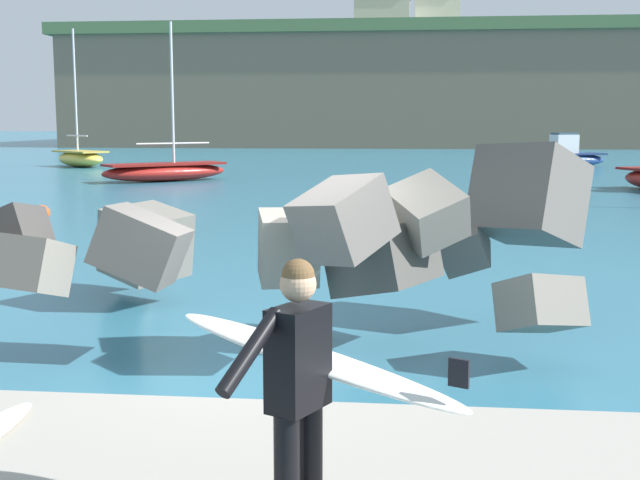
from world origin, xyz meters
TOP-DOWN VIEW (x-y plane):
  - ground_plane at (0.00, 0.00)m, footprint 400.00×400.00m
  - breakwater_jetty at (2.74, 1.32)m, footprint 31.56×6.31m
  - surfer_with_board at (0.83, -4.41)m, footprint 2.03×1.54m
  - boat_near_right at (10.87, 42.31)m, footprint 4.97×3.27m
  - boat_mid_left at (-9.74, 28.50)m, footprint 5.75×5.21m
  - boat_mid_centre at (-18.24, 39.60)m, footprint 4.33×4.01m
  - mooring_buoy_inner at (-8.77, 13.21)m, footprint 0.44×0.44m
  - headland_bluff at (10.85, 93.92)m, footprint 92.66×40.49m
  - station_building_west at (-2.06, 96.76)m, footprint 6.91×7.82m
  - station_building_central at (4.74, 103.86)m, footprint 5.89×8.05m

SIDE VIEW (x-z plane):
  - ground_plane at x=0.00m, z-range 0.00..0.00m
  - mooring_buoy_inner at x=-8.77m, z-range 0.00..0.44m
  - boat_mid_left at x=-9.74m, z-range -3.12..4.09m
  - boat_mid_centre at x=-18.24m, z-range -3.51..4.65m
  - boat_near_right at x=10.87m, z-range -0.39..1.67m
  - surfer_with_board at x=0.83m, z-range 0.39..2.16m
  - breakwater_jetty at x=2.74m, z-range -0.13..2.71m
  - headland_bluff at x=10.85m, z-range 0.02..12.60m
  - station_building_west at x=-2.06m, z-range 12.59..18.13m
  - station_building_central at x=4.74m, z-range 12.59..19.19m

